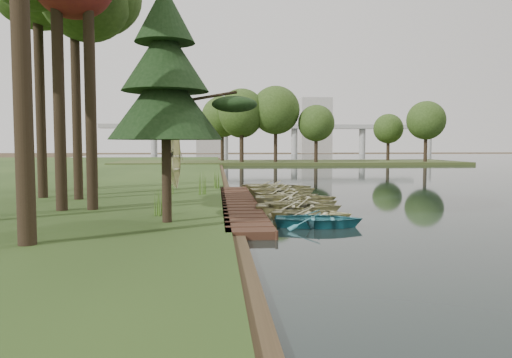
{
  "coord_description": "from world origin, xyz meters",
  "views": [
    {
      "loc": [
        -2.67,
        -22.77,
        2.94
      ],
      "look_at": [
        -0.78,
        0.64,
        1.29
      ],
      "focal_mm": 35.0,
      "sensor_mm": 36.0,
      "label": 1
    }
  ],
  "objects": [
    {
      "name": "rowboat_8",
      "position": [
        1.15,
        6.8,
        0.44
      ],
      "size": [
        4.22,
        3.37,
        0.78
      ],
      "primitive_type": "imported",
      "rotation": [
        0.0,
        0.0,
        1.38
      ],
      "color": "beige",
      "rests_on": "water"
    },
    {
      "name": "building_a",
      "position": [
        30.0,
        140.0,
        9.0
      ],
      "size": [
        10.0,
        8.0,
        18.0
      ],
      "primitive_type": "cube",
      "color": "#A5A5A0",
      "rests_on": "ground"
    },
    {
      "name": "rowboat_7",
      "position": [
        1.12,
        4.84,
        0.44
      ],
      "size": [
        3.96,
        3.01,
        0.77
      ],
      "primitive_type": "imported",
      "rotation": [
        0.0,
        0.0,
        1.67
      ],
      "color": "beige",
      "rests_on": "water"
    },
    {
      "name": "pine_tree",
      "position": [
        -4.33,
        -5.82,
        5.13
      ],
      "size": [
        3.8,
        3.8,
        7.89
      ],
      "color": "black",
      "rests_on": "bank"
    },
    {
      "name": "rowboat_5",
      "position": [
        1.09,
        1.74,
        0.39
      ],
      "size": [
        3.91,
        3.4,
        0.68
      ],
      "primitive_type": "imported",
      "rotation": [
        0.0,
        0.0,
        1.96
      ],
      "color": "beige",
      "rests_on": "water"
    },
    {
      "name": "rowboat_3",
      "position": [
        1.19,
        -1.2,
        0.4
      ],
      "size": [
        3.89,
        3.21,
        0.7
      ],
      "primitive_type": "imported",
      "rotation": [
        0.0,
        0.0,
        1.84
      ],
      "color": "beige",
      "rests_on": "water"
    },
    {
      "name": "stored_rowboat",
      "position": [
        -5.02,
        6.72,
        0.65
      ],
      "size": [
        3.83,
        3.08,
        0.7
      ],
      "primitive_type": "imported",
      "rotation": [
        3.14,
        0.0,
        1.36
      ],
      "color": "beige",
      "rests_on": "bank"
    },
    {
      "name": "tree_4",
      "position": [
        -9.24,
        1.62,
        9.64
      ],
      "size": [
        4.79,
        4.79,
        11.46
      ],
      "color": "black",
      "rests_on": "bank"
    },
    {
      "name": "rowboat_9",
      "position": [
        0.71,
        7.98,
        0.4
      ],
      "size": [
        4.07,
        3.53,
        0.71
      ],
      "primitive_type": "imported",
      "rotation": [
        0.0,
        0.0,
        1.19
      ],
      "color": "beige",
      "rests_on": "water"
    },
    {
      "name": "rowboat_0",
      "position": [
        0.91,
        -5.68,
        0.37
      ],
      "size": [
        3.39,
        2.67,
        0.64
      ],
      "primitive_type": "imported",
      "rotation": [
        0.0,
        0.0,
        1.41
      ],
      "color": "teal",
      "rests_on": "water"
    },
    {
      "name": "peninsula",
      "position": [
        8.0,
        50.0,
        0.23
      ],
      "size": [
        50.0,
        14.0,
        0.45
      ],
      "primitive_type": "cube",
      "color": "#38441E",
      "rests_on": "ground"
    },
    {
      "name": "rowboat_4",
      "position": [
        1.1,
        0.44,
        0.45
      ],
      "size": [
        4.11,
        3.11,
        0.8
      ],
      "primitive_type": "imported",
      "rotation": [
        0.0,
        0.0,
        1.48
      ],
      "color": "beige",
      "rests_on": "water"
    },
    {
      "name": "building_b",
      "position": [
        -5.0,
        145.0,
        6.0
      ],
      "size": [
        8.0,
        8.0,
        12.0
      ],
      "primitive_type": "cube",
      "color": "#A5A5A0",
      "rests_on": "ground"
    },
    {
      "name": "rowboat_2",
      "position": [
        0.74,
        -2.52,
        0.42
      ],
      "size": [
        3.86,
        3.01,
        0.73
      ],
      "primitive_type": "imported",
      "rotation": [
        0.0,
        0.0,
        1.42
      ],
      "color": "beige",
      "rests_on": "water"
    },
    {
      "name": "boardwalk",
      "position": [
        -1.6,
        0.0,
        0.15
      ],
      "size": [
        1.6,
        16.0,
        0.3
      ],
      "primitive_type": "cube",
      "color": "#392116",
      "rests_on": "ground"
    },
    {
      "name": "reeds_2",
      "position": [
        -5.16,
        3.74,
        0.84
      ],
      "size": [
        0.6,
        0.6,
        1.08
      ],
      "primitive_type": "cone",
      "color": "#3F661E",
      "rests_on": "bank"
    },
    {
      "name": "bridge",
      "position": [
        12.31,
        120.0,
        7.08
      ],
      "size": [
        95.9,
        4.0,
        8.6
      ],
      "color": "#A5A5A0",
      "rests_on": "ground"
    },
    {
      "name": "ground",
      "position": [
        0.0,
        0.0,
        0.0
      ],
      "size": [
        300.0,
        300.0,
        0.0
      ],
      "primitive_type": "plane",
      "color": "#3D2F1D"
    },
    {
      "name": "far_trees",
      "position": [
        4.67,
        50.0,
        6.43
      ],
      "size": [
        45.6,
        5.6,
        8.8
      ],
      "color": "black",
      "rests_on": "peninsula"
    },
    {
      "name": "reeds_0",
      "position": [
        -4.75,
        -4.23,
        0.81
      ],
      "size": [
        0.6,
        0.6,
        1.02
      ],
      "primitive_type": "cone",
      "color": "#3F661E",
      "rests_on": "bank"
    },
    {
      "name": "reeds_3",
      "position": [
        -2.6,
        7.13,
        0.78
      ],
      "size": [
        0.6,
        0.6,
        0.96
      ],
      "primitive_type": "cone",
      "color": "#3F661E",
      "rests_on": "bank"
    },
    {
      "name": "rowboat_1",
      "position": [
        0.95,
        -4.21,
        0.36
      ],
      "size": [
        3.58,
        3.05,
        0.63
      ],
      "primitive_type": "imported",
      "rotation": [
        0.0,
        0.0,
        1.23
      ],
      "color": "beige",
      "rests_on": "water"
    },
    {
      "name": "reeds_1",
      "position": [
        -3.42,
        3.39,
        0.84
      ],
      "size": [
        0.6,
        0.6,
        1.09
      ],
      "primitive_type": "cone",
      "color": "#3F661E",
      "rests_on": "bank"
    },
    {
      "name": "rowboat_6",
      "position": [
        1.0,
        3.54,
        0.38
      ],
      "size": [
        3.72,
        3.09,
        0.67
      ],
      "primitive_type": "imported",
      "rotation": [
        0.0,
        0.0,
        1.85
      ],
      "color": "beige",
      "rests_on": "water"
    },
    {
      "name": "tree_6",
      "position": [
        -10.1,
        8.3,
        11.34
      ],
      "size": [
        4.39,
        4.39,
        13.09
      ],
      "color": "black",
      "rests_on": "bank"
    }
  ]
}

